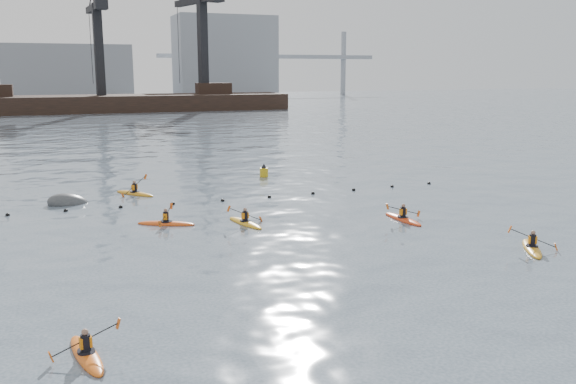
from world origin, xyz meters
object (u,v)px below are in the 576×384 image
Objects in this scene: kayaker_1 at (532,247)px; nav_buoy at (264,172)px; kayaker_2 at (166,223)px; kayaker_4 at (403,218)px; kayaker_0 at (86,354)px; kayaker_5 at (135,193)px; mooring_buoy at (68,204)px; kayaker_3 at (245,222)px.

nav_buoy is at bearing 135.23° from kayaker_1.
kayaker_4 is at bearing -78.95° from kayaker_2.
kayaker_0 is 14.79m from kayaker_2.
kayaker_0 is at bearing -136.59° from kayaker_1.
mooring_buoy is (-4.05, -1.46, -0.10)m from kayaker_5.
kayaker_0 is 0.96× the size of kayaker_3.
kayaker_2 is 8.58m from kayaker_5.
kayaker_4 is 1.31× the size of mooring_buoy.
kayaker_3 reaches higher than kayaker_2.
kayaker_4 is at bearing 21.64° from kayaker_0.
nav_buoy reaches higher than kayaker_0.
kayaker_0 is 15.31m from kayaker_3.
kayaker_5 is at bearing 99.24° from kayaker_3.
kayaker_4 reaches higher than nav_buoy.
kayaker_1 is 25.79m from mooring_buoy.
kayaker_3 is 10.80m from kayaker_5.
mooring_buoy is at bearing 169.78° from kayaker_1.
nav_buoy is at bearing 50.88° from kayaker_0.
kayaker_0 is 1.00× the size of kayaker_1.
kayaker_0 is 19.62m from kayaker_4.
mooring_buoy is at bearing 60.26° from kayaker_2.
kayaker_5 reaches higher than mooring_buoy.
kayaker_4 is at bearing -32.51° from mooring_buoy.
kayaker_1 is 0.99× the size of kayaker_2.
kayaker_3 reaches higher than mooring_buoy.
mooring_buoy is at bearing -161.03° from nav_buoy.
kayaker_2 is 12.45m from kayaker_4.
mooring_buoy is at bearing -36.75° from kayaker_4.
nav_buoy reaches higher than mooring_buoy.
nav_buoy is at bearing -84.31° from kayaker_4.
kayaker_5 is at bearing 160.69° from kayaker_1.
kayaker_4 reaches higher than kayaker_2.
kayaker_1 is 13.87m from kayaker_3.
kayaker_2 is at bearing -127.97° from nav_buoy.
kayaker_1 is 7.20m from kayaker_4.
kayaker_1 is at bearing 106.32° from kayaker_4.
mooring_buoy is 14.70m from nav_buoy.
kayaker_4 is 1.10× the size of kayaker_5.
kayaker_0 is 1.02× the size of kayaker_5.
nav_buoy is (-5.22, 22.09, 0.25)m from kayaker_1.
kayaker_4 is (16.51, 10.60, 0.01)m from kayaker_0.
mooring_buoy is (-16.58, 10.57, -0.10)m from kayaker_4.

